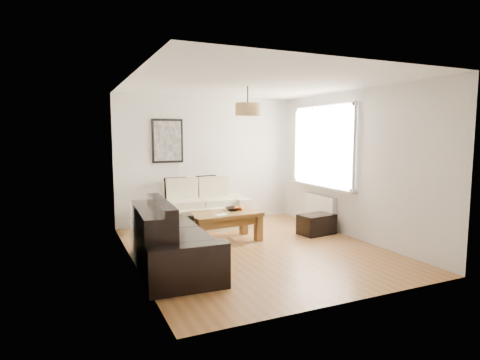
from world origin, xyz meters
name	(u,v)px	position (x,y,z in m)	size (l,w,h in m)	color
floor	(255,249)	(0.00, 0.00, 0.00)	(4.50, 4.50, 0.00)	brown
ceiling	(256,84)	(0.00, 0.00, 2.60)	(3.80, 4.50, 0.00)	white
wall_back	(208,160)	(0.00, 2.25, 1.30)	(3.80, 0.04, 2.60)	silver
wall_front	(351,185)	(0.00, -2.25, 1.30)	(3.80, 0.04, 2.60)	silver
wall_left	(132,173)	(-1.90, 0.00, 1.30)	(0.04, 4.50, 2.60)	silver
wall_right	(352,164)	(1.90, 0.00, 1.30)	(0.04, 4.50, 2.60)	silver
window_bay	(323,146)	(1.86, 0.80, 1.60)	(0.14, 1.90, 1.60)	white
radiator	(320,208)	(1.82, 0.80, 0.38)	(0.10, 0.90, 0.52)	white
poster	(168,141)	(-0.85, 2.22, 1.70)	(0.62, 0.04, 0.87)	black
pendant_shade	(248,109)	(0.00, 0.30, 2.23)	(0.40, 0.40, 0.20)	tan
loveseat_cream	(200,205)	(-0.33, 1.78, 0.45)	(1.82, 1.00, 0.91)	beige
sofa_leather	(174,238)	(-1.43, -0.37, 0.43)	(1.97, 0.96, 0.85)	black
coffee_table	(224,227)	(-0.29, 0.63, 0.25)	(1.23, 0.67, 0.50)	brown
ottoman	(316,224)	(1.45, 0.39, 0.18)	(0.64, 0.41, 0.37)	black
cushion_left	(175,188)	(-0.77, 2.00, 0.77)	(0.42, 0.13, 0.42)	black
cushion_right	(207,186)	(-0.12, 2.00, 0.78)	(0.43, 0.13, 0.43)	black
fruit_bowl	(232,209)	(-0.09, 0.72, 0.53)	(0.24, 0.24, 0.06)	black
orange_a	(240,208)	(0.03, 0.65, 0.54)	(0.08, 0.08, 0.08)	#E84B13
orange_b	(241,208)	(0.05, 0.66, 0.54)	(0.06, 0.06, 0.06)	orange
orange_c	(237,208)	(-0.02, 0.69, 0.54)	(0.09, 0.09, 0.09)	orange
papers	(221,215)	(-0.41, 0.45, 0.50)	(0.19, 0.13, 0.01)	white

